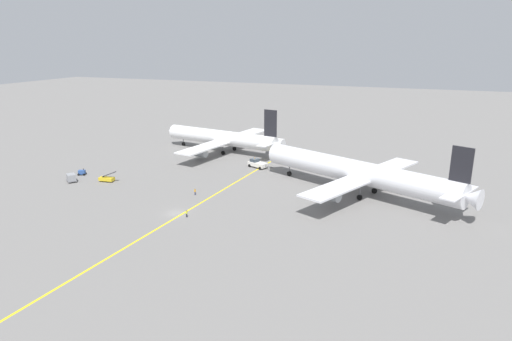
{
  "coord_description": "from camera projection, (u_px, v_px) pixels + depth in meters",
  "views": [
    {
      "loc": [
        49.52,
        -79.39,
        36.57
      ],
      "look_at": [
        9.3,
        24.93,
        4.0
      ],
      "focal_mm": 31.33,
      "sensor_mm": 36.0,
      "label": 1
    }
  ],
  "objects": [
    {
      "name": "ground_crew_wing_walker_right",
      "position": [
        187.0,
        214.0,
        95.96
      ],
      "size": [
        0.36,
        0.5,
        1.61
      ],
      "color": "black",
      "rests_on": "ground"
    },
    {
      "name": "airliner_being_pushed",
      "position": [
        357.0,
        172.0,
        109.54
      ],
      "size": [
        55.55,
        43.07,
        15.9
      ],
      "color": "silver",
      "rests_on": "ground"
    },
    {
      "name": "gse_gpu_cart_small",
      "position": [
        82.0,
        172.0,
        126.21
      ],
      "size": [
        2.57,
        2.31,
        1.9
      ],
      "color": "#2D5199",
      "rests_on": "ground"
    },
    {
      "name": "ground_plane",
      "position": [
        176.0,
        213.0,
        98.45
      ],
      "size": [
        600.0,
        600.0,
        0.0
      ],
      "primitive_type": "plane",
      "color": "slate"
    },
    {
      "name": "ground_crew_ramp_agent_by_cones",
      "position": [
        195.0,
        192.0,
        109.88
      ],
      "size": [
        0.36,
        0.36,
        1.61
      ],
      "color": "#2D3351",
      "rests_on": "ground"
    },
    {
      "name": "pushback_tug",
      "position": [
        257.0,
        164.0,
        133.68
      ],
      "size": [
        9.1,
        4.86,
        2.82
      ],
      "color": "white",
      "rests_on": "ground"
    },
    {
      "name": "airliner_at_gate_left",
      "position": [
        222.0,
        138.0,
        151.68
      ],
      "size": [
        47.42,
        46.33,
        15.8
      ],
      "color": "white",
      "rests_on": "ground"
    },
    {
      "name": "gse_belt_loader_portside",
      "position": [
        107.0,
        179.0,
        120.29
      ],
      "size": [
        5.03,
        2.26,
        3.02
      ],
      "color": "gold",
      "rests_on": "ground"
    },
    {
      "name": "gse_container_dolly_flat",
      "position": [
        71.0,
        178.0,
        119.96
      ],
      "size": [
        3.88,
        3.69,
        2.15
      ],
      "color": "slate",
      "rests_on": "ground"
    },
    {
      "name": "taxiway_stripe",
      "position": [
        206.0,
        200.0,
        106.63
      ],
      "size": [
        9.19,
        119.72,
        0.01
      ],
      "primitive_type": "cube",
      "rotation": [
        0.0,
        0.0,
        -0.07
      ],
      "color": "yellow",
      "rests_on": "ground"
    }
  ]
}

